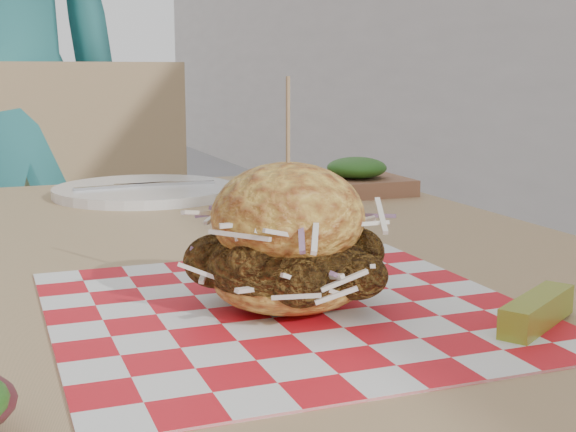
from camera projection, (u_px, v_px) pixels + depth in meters
name	position (u px, v px, depth m)	size (l,w,h in m)	color
patio_table	(232.00, 336.00, 0.80)	(0.80, 1.20, 0.75)	tan
patio_chair	(98.00, 253.00, 1.69)	(0.46, 0.47, 0.95)	tan
paper_liner	(288.00, 309.00, 0.63)	(0.36, 0.36, 0.00)	red
sandwich	(288.00, 246.00, 0.62)	(0.16, 0.16, 0.18)	gold
pickle_spear	(537.00, 311.00, 0.58)	(0.10, 0.02, 0.02)	olive
place_setting	(145.00, 191.00, 1.19)	(0.27, 0.27, 0.02)	white
kraft_tray	(357.00, 179.00, 1.20)	(0.15, 0.12, 0.06)	brown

